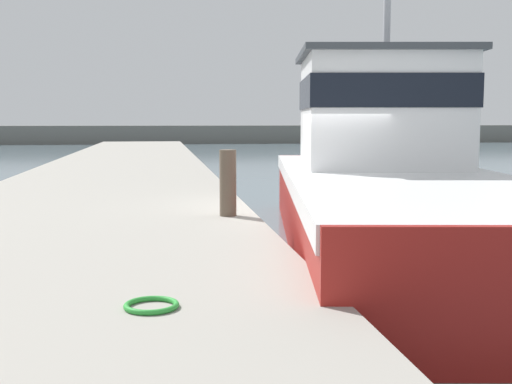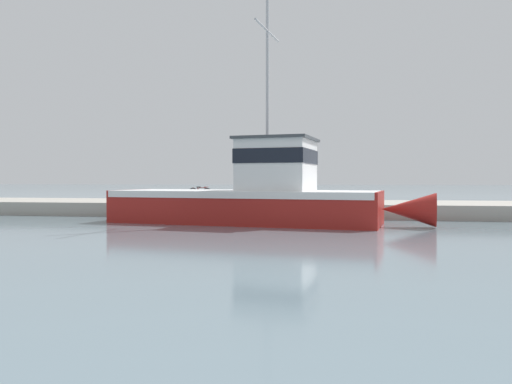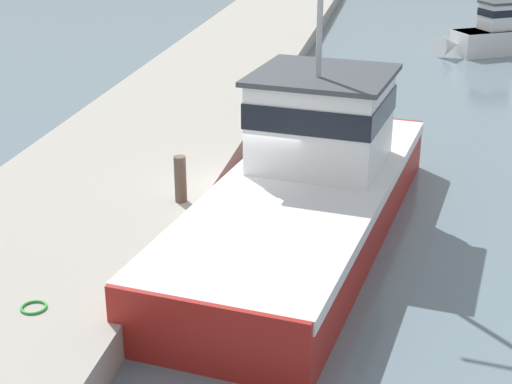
{
  "view_description": "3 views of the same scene",
  "coord_description": "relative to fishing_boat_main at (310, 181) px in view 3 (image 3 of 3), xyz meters",
  "views": [
    {
      "loc": [
        -2.86,
        -12.06,
        2.38
      ],
      "look_at": [
        -1.27,
        -1.54,
        1.19
      ],
      "focal_mm": 45.0,
      "sensor_mm": 36.0,
      "label": 1
    },
    {
      "loc": [
        23.2,
        2.95,
        1.94
      ],
      "look_at": [
        0.09,
        -0.76,
        1.34
      ],
      "focal_mm": 35.0,
      "sensor_mm": 36.0,
      "label": 2
    },
    {
      "loc": [
        3.46,
        -18.0,
        8.2
      ],
      "look_at": [
        0.42,
        -2.16,
        1.6
      ],
      "focal_mm": 55.0,
      "sensor_mm": 36.0,
      "label": 3
    }
  ],
  "objects": [
    {
      "name": "fishing_boat_main",
      "position": [
        0.0,
        0.0,
        0.0
      ],
      "size": [
        5.61,
        14.18,
        9.98
      ],
      "rotation": [
        0.0,
        0.0,
        -0.16
      ],
      "color": "maroon",
      "rests_on": "ground_plane"
    },
    {
      "name": "boat_green_anchored",
      "position": [
        6.53,
        21.92,
        -0.4
      ],
      "size": [
        6.26,
        4.51,
        2.51
      ],
      "rotation": [
        0.0,
        0.0,
        2.11
      ],
      "color": "silver",
      "rests_on": "ground_plane"
    },
    {
      "name": "dock_pier",
      "position": [
        -5.62,
        0.44,
        -0.92
      ],
      "size": [
        6.05,
        80.0,
        0.71
      ],
      "primitive_type": "cube",
      "color": "#A39E93",
      "rests_on": "ground_plane"
    },
    {
      "name": "hose_coil",
      "position": [
        -4.38,
        -5.97,
        -0.54
      ],
      "size": [
        0.5,
        0.5,
        0.05
      ],
      "primitive_type": "torus",
      "color": "green",
      "rests_on": "dock_pier"
    },
    {
      "name": "mooring_post",
      "position": [
        -3.11,
        -0.52,
        0.02
      ],
      "size": [
        0.29,
        0.29,
        1.16
      ],
      "primitive_type": "cylinder",
      "color": "brown",
      "rests_on": "dock_pier"
    },
    {
      "name": "ground_plane",
      "position": [
        -1.44,
        0.44,
        -1.28
      ],
      "size": [
        320.0,
        320.0,
        0.0
      ],
      "primitive_type": "plane",
      "color": "slate"
    }
  ]
}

